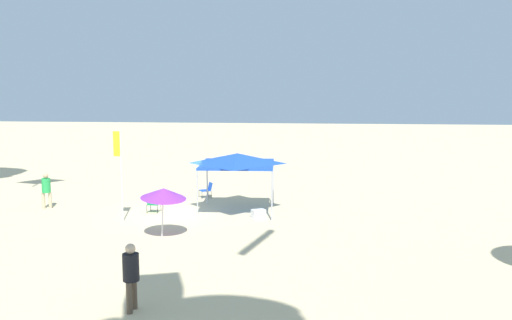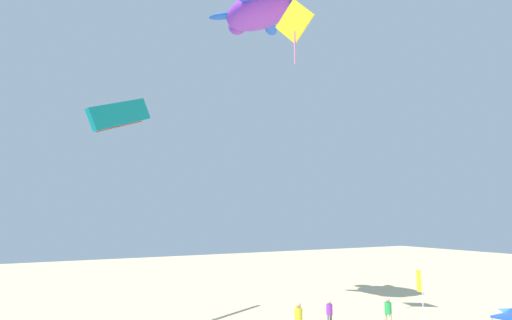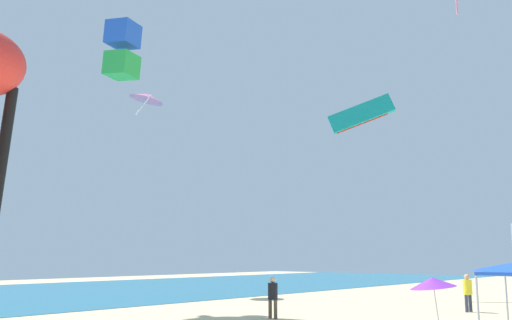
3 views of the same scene
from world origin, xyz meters
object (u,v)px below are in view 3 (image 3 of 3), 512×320
object	(u,v)px
person_far_stroller	(468,290)
beach_umbrella	(432,282)
kite_parafoil_teal	(361,114)
person_kite_handler	(273,294)
kite_box_blue	(122,50)
kite_delta_pink	(147,97)

from	to	relation	value
person_far_stroller	beach_umbrella	bearing A→B (deg)	-156.85
beach_umbrella	kite_parafoil_teal	xyz separation A→B (m)	(13.64, 10.64, 11.16)
person_far_stroller	kite_parafoil_teal	xyz separation A→B (m)	(5.75, 9.10, 11.85)
beach_umbrella	kite_parafoil_teal	bearing A→B (deg)	37.96
person_far_stroller	person_kite_handler	bearing A→B (deg)	159.36
person_kite_handler	kite_box_blue	xyz separation A→B (m)	(-2.38, 8.94, 13.26)
person_far_stroller	kite_parafoil_teal	size ratio (longest dim) A/B	0.43
person_kite_handler	kite_parafoil_teal	xyz separation A→B (m)	(14.63, 3.39, 11.86)
person_far_stroller	kite_parafoil_teal	bearing A→B (deg)	69.76
person_kite_handler	person_far_stroller	bearing A→B (deg)	-117.95
person_far_stroller	kite_box_blue	xyz separation A→B (m)	(-11.27, 14.65, 13.24)
beach_umbrella	person_kite_handler	xyz separation A→B (m)	(-0.99, 7.25, -0.70)
kite_parafoil_teal	person_far_stroller	bearing A→B (deg)	114.98
kite_parafoil_teal	kite_box_blue	bearing A→B (deg)	39.21
kite_delta_pink	kite_parafoil_teal	bearing A→B (deg)	-99.64
person_far_stroller	kite_box_blue	bearing A→B (deg)	139.62
kite_delta_pink	kite_box_blue	world-z (taller)	kite_box_blue
person_far_stroller	kite_box_blue	size ratio (longest dim) A/B	0.58
kite_delta_pink	person_far_stroller	bearing A→B (deg)	-122.91
person_kite_handler	kite_parafoil_teal	world-z (taller)	kite_parafoil_teal
kite_box_blue	kite_parafoil_teal	bearing A→B (deg)	143.62
person_kite_handler	kite_delta_pink	size ratio (longest dim) A/B	0.48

